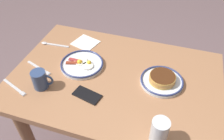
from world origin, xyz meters
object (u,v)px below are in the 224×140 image
at_px(plate_center_pancakes, 82,64).
at_px(fork_near, 14,87).
at_px(cell_phone, 87,95).
at_px(fork_far, 39,68).
at_px(drinking_glass, 159,132).
at_px(tea_spoon, 51,44).
at_px(coffee_mug, 40,80).
at_px(paper_napkin, 85,43).
at_px(plate_near_main, 162,80).

distance_m(plate_center_pancakes, fork_near, 0.39).
height_order(cell_phone, fork_near, cell_phone).
xyz_separation_m(fork_near, fork_far, (-0.04, -0.18, -0.00)).
distance_m(drinking_glass, tea_spoon, 0.91).
distance_m(coffee_mug, cell_phone, 0.26).
distance_m(coffee_mug, drinking_glass, 0.65).
distance_m(cell_phone, paper_napkin, 0.46).
bearing_deg(paper_napkin, cell_phone, 113.84).
bearing_deg(fork_far, fork_near, 76.66).
bearing_deg(paper_napkin, fork_far, 63.04).
xyz_separation_m(plate_near_main, fork_near, (0.74, 0.28, -0.02)).
bearing_deg(fork_near, coffee_mug, -158.90).
height_order(drinking_glass, tea_spoon, drinking_glass).
height_order(paper_napkin, fork_far, fork_far).
relative_size(plate_near_main, fork_far, 1.26).
bearing_deg(cell_phone, tea_spoon, -27.74).
bearing_deg(fork_near, plate_center_pancakes, -134.62).
bearing_deg(coffee_mug, plate_center_pancakes, -121.29).
bearing_deg(cell_phone, plate_center_pancakes, -47.71).
distance_m(coffee_mug, fork_near, 0.15).
distance_m(plate_near_main, plate_center_pancakes, 0.47).
bearing_deg(plate_near_main, coffee_mug, 20.58).
bearing_deg(tea_spoon, fork_far, 101.58).
bearing_deg(tea_spoon, paper_napkin, -157.39).
xyz_separation_m(drinking_glass, fork_far, (0.73, -0.25, -0.05)).
distance_m(cell_phone, tea_spoon, 0.52).
relative_size(plate_near_main, paper_napkin, 1.55).
xyz_separation_m(plate_near_main, cell_phone, (0.35, 0.21, -0.02)).
bearing_deg(plate_near_main, paper_napkin, -21.62).
bearing_deg(fork_far, coffee_mug, 127.55).
height_order(plate_near_main, fork_near, plate_near_main).
distance_m(paper_napkin, fork_far, 0.35).
bearing_deg(plate_near_main, cell_phone, 31.17).
distance_m(coffee_mug, fork_far, 0.16).
bearing_deg(plate_center_pancakes, plate_near_main, -179.59).
relative_size(coffee_mug, cell_phone, 0.77).
bearing_deg(drinking_glass, paper_napkin, -44.53).
bearing_deg(cell_phone, fork_far, -4.51).
xyz_separation_m(coffee_mug, drinking_glass, (-0.64, 0.12, 0.00)).
height_order(cell_phone, tea_spoon, tea_spoon).
bearing_deg(plate_center_pancakes, coffee_mug, 58.71).
bearing_deg(plate_near_main, tea_spoon, -9.64).
distance_m(plate_near_main, cell_phone, 0.41).
distance_m(coffee_mug, paper_napkin, 0.45).
distance_m(fork_near, tea_spoon, 0.40).
relative_size(plate_near_main, tea_spoon, 1.23).
xyz_separation_m(drinking_glass, paper_napkin, (0.57, -0.56, -0.05)).
bearing_deg(plate_center_pancakes, cell_phone, 119.49).
xyz_separation_m(coffee_mug, paper_napkin, (-0.07, -0.44, -0.05)).
height_order(plate_center_pancakes, coffee_mug, coffee_mug).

